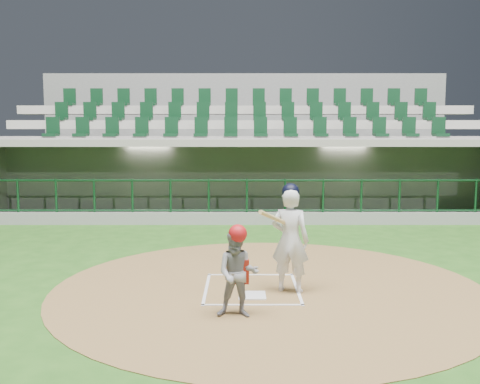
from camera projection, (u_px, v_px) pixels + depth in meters
name	position (u px, v px, depth m)	size (l,w,h in m)	color
ground	(251.00, 284.00, 9.15)	(120.00, 120.00, 0.00)	#214D16
dirt_circle	(269.00, 287.00, 8.96)	(7.20, 7.20, 0.01)	brown
home_plate	(252.00, 295.00, 8.46)	(0.43, 0.43, 0.02)	silver
batter_box_chalk	(252.00, 288.00, 8.85)	(1.55, 1.80, 0.01)	silver
dugout_structure	(248.00, 184.00, 16.82)	(16.40, 3.70, 3.00)	slate
seating_deck	(245.00, 164.00, 19.83)	(17.00, 6.72, 5.15)	slate
batter	(290.00, 238.00, 8.61)	(0.90, 0.93, 1.77)	silver
catcher	(238.00, 272.00, 7.46)	(0.63, 0.51, 1.31)	gray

